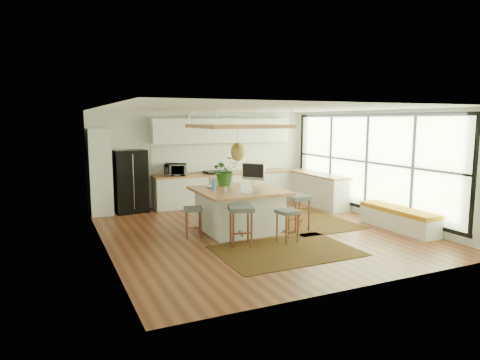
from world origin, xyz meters
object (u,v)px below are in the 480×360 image
fridge (130,178)px  microwave (176,168)px  stool_right_front (298,215)px  stool_left_side (193,220)px  stool_near_left (241,228)px  island (239,210)px  island_plant (225,174)px  stool_right_back (272,206)px  stool_near_right (287,225)px  laptop (249,187)px  monitor (253,174)px

fridge → microwave: size_ratio=2.79×
stool_right_front → stool_left_side: (-2.31, 0.43, 0.00)m
stool_right_front → microwave: microwave is taller
fridge → stool_near_left: bearing=-75.3°
island → island_plant: island_plant is taller
stool_near_left → microwave: 4.08m
stool_near_left → island_plant: size_ratio=1.15×
stool_right_back → microwave: bearing=126.8°
stool_left_side → stool_near_right: bearing=-35.6°
laptop → stool_right_back: bearing=36.6°
stool_near_left → monitor: (1.00, 1.47, 0.83)m
laptop → island_plant: 1.20m
stool_right_back → microwave: 3.04m
laptop → microwave: bearing=93.9°
stool_right_front → microwave: size_ratio=1.33×
stool_left_side → monitor: (1.65, 0.48, 0.83)m
stool_right_back → stool_left_side: (-2.26, -0.66, 0.00)m
fridge → stool_near_right: size_ratio=2.52×
island → stool_near_left: bearing=-112.5°
fridge → microwave: bearing=-5.9°
stool_left_side → monitor: 1.91m
microwave → stool_near_left: bearing=-69.5°
stool_near_right → stool_left_side: (-1.61, 1.15, 0.00)m
stool_right_front → fridge: bearing=131.3°
stool_near_right → microwave: 4.38m
fridge → stool_right_front: size_ratio=2.10×
stool_right_back → microwave: (-1.76, 2.35, 0.77)m
fridge → island: bearing=-62.1°
island → stool_near_left: (-0.46, -1.10, -0.11)m
stool_near_right → stool_right_back: 1.93m
stool_near_left → microwave: bearing=92.1°
fridge → stool_left_side: fridge is taller
stool_right_front → laptop: (-1.21, 0.02, 0.70)m
stool_right_back → stool_left_side: size_ratio=1.02×
fridge → stool_right_back: (3.01, -2.38, -0.57)m
fridge → island_plant: bearing=-55.9°
fridge → monitor: bearing=-51.4°
stool_near_right → monitor: 1.84m
stool_near_left → stool_near_right: bearing=-9.7°
stool_near_left → stool_right_back: (1.61, 1.65, 0.00)m
monitor → island_plant: island_plant is taller
monitor → microwave: monitor is taller
island → stool_near_left: size_ratio=2.35×
stool_right_front → monitor: size_ratio=1.37×
fridge → stool_left_side: (0.74, -3.05, -0.57)m
island_plant → monitor: bearing=-27.1°
stool_right_front → stool_near_right: bearing=-134.0°
stool_left_side → laptop: size_ratio=2.10×
island → stool_right_back: bearing=25.3°
stool_near_left → microwave: size_ratio=1.31×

